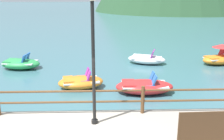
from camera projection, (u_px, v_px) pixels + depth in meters
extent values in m
plane|color=#3D6B75|center=(97.00, 19.00, 45.68)|extent=(200.00, 200.00, 0.00)
cylinder|color=brown|center=(143.00, 100.00, 8.65)|extent=(0.12, 0.12, 0.95)
cylinder|color=brown|center=(70.00, 91.00, 8.48)|extent=(23.80, 0.07, 0.07)
cylinder|color=brown|center=(71.00, 102.00, 8.59)|extent=(23.80, 0.07, 0.07)
cylinder|color=black|center=(93.00, 66.00, 7.57)|extent=(0.10, 0.10, 3.69)
cylinder|color=black|center=(95.00, 121.00, 8.07)|extent=(0.20, 0.20, 0.12)
cube|color=silver|center=(202.00, 128.00, 6.27)|extent=(1.10, 0.07, 0.80)
cube|color=#4C331E|center=(202.00, 129.00, 6.26)|extent=(1.18, 0.06, 0.88)
ellipsoid|color=white|center=(147.00, 59.00, 16.44)|extent=(2.62, 1.92, 0.55)
cube|color=silver|center=(147.00, 58.00, 16.41)|extent=(2.06, 1.55, 0.06)
cube|color=purple|center=(150.00, 56.00, 16.59)|extent=(0.50, 0.50, 0.08)
cube|color=purple|center=(153.00, 53.00, 16.48)|extent=(0.31, 0.44, 0.43)
cube|color=purple|center=(149.00, 58.00, 16.11)|extent=(0.50, 0.50, 0.08)
cube|color=purple|center=(152.00, 55.00, 16.00)|extent=(0.31, 0.44, 0.43)
cube|color=white|center=(137.00, 56.00, 16.55)|extent=(0.76, 1.02, 0.12)
ellipsoid|color=red|center=(144.00, 87.00, 11.56)|extent=(2.56, 1.36, 0.58)
cube|color=silver|center=(144.00, 85.00, 11.53)|extent=(2.00, 1.11, 0.06)
cube|color=blue|center=(148.00, 81.00, 11.77)|extent=(0.40, 0.40, 0.08)
cube|color=blue|center=(152.00, 76.00, 11.71)|extent=(0.21, 0.40, 0.43)
cube|color=blue|center=(150.00, 85.00, 11.26)|extent=(0.40, 0.40, 0.08)
cube|color=blue|center=(154.00, 80.00, 11.20)|extent=(0.21, 0.40, 0.43)
cube|color=red|center=(129.00, 83.00, 11.49)|extent=(0.57, 0.94, 0.12)
ellipsoid|color=orange|center=(219.00, 60.00, 16.29)|extent=(2.48, 1.79, 0.58)
cube|color=silver|center=(219.00, 58.00, 16.26)|extent=(1.95, 1.44, 0.06)
cube|color=red|center=(219.00, 56.00, 16.52)|extent=(0.49, 0.49, 0.08)
cube|color=red|center=(222.00, 52.00, 16.51)|extent=(0.31, 0.44, 0.43)
cube|color=red|center=(224.00, 58.00, 16.07)|extent=(0.49, 0.49, 0.08)
cube|color=orange|center=(211.00, 58.00, 16.07)|extent=(0.71, 0.96, 0.12)
cone|color=red|center=(222.00, 46.00, 16.08)|extent=(1.44, 1.44, 0.22)
ellipsoid|color=orange|center=(81.00, 82.00, 12.20)|extent=(2.31, 1.69, 0.55)
cube|color=silver|center=(81.00, 80.00, 12.17)|extent=(1.81, 1.37, 0.06)
cube|color=purple|center=(83.00, 77.00, 12.43)|extent=(0.47, 0.47, 0.08)
cube|color=purple|center=(87.00, 72.00, 12.41)|extent=(0.28, 0.43, 0.43)
cube|color=purple|center=(85.00, 80.00, 11.93)|extent=(0.47, 0.47, 0.08)
cube|color=purple|center=(89.00, 76.00, 11.91)|extent=(0.28, 0.43, 0.43)
cube|color=orange|center=(68.00, 80.00, 12.03)|extent=(0.62, 1.00, 0.12)
ellipsoid|color=green|center=(21.00, 64.00, 15.32)|extent=(2.44, 1.66, 0.58)
cube|color=silver|center=(20.00, 62.00, 15.29)|extent=(1.91, 1.35, 0.06)
cube|color=blue|center=(25.00, 60.00, 15.52)|extent=(0.45, 0.45, 0.08)
cube|color=blue|center=(28.00, 56.00, 15.44)|extent=(0.26, 0.42, 0.43)
cube|color=blue|center=(21.00, 62.00, 14.99)|extent=(0.45, 0.45, 0.08)
cube|color=blue|center=(24.00, 59.00, 14.91)|extent=(0.26, 0.42, 0.43)
cube|color=green|center=(10.00, 61.00, 15.33)|extent=(0.62, 1.02, 0.12)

